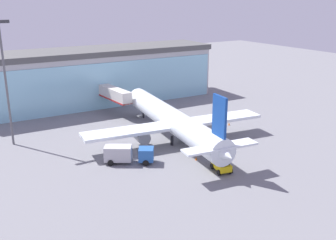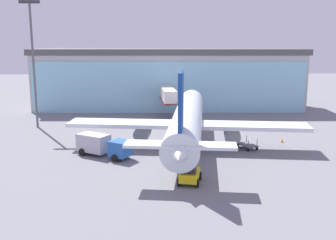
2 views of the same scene
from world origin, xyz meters
The scene contains 10 objects.
ground centered at (0.00, 0.00, 0.00)m, with size 240.00×240.00×0.00m, color slate.
terminal_building centered at (0.00, 35.69, 6.24)m, with size 56.43×15.17×12.49m.
jet_bridge centered at (-0.63, 24.99, 4.24)m, with size 3.10×12.52×5.62m.
apron_light_mast centered at (-22.57, 16.97, 11.97)m, with size 3.20×0.40×20.39m.
airplane centered at (1.39, 4.40, 3.54)m, with size 32.15×37.15×11.28m.
catering_truck centered at (-9.64, -0.14, 1.47)m, with size 7.34×5.78×2.65m.
baggage_cart centered at (9.32, 2.61, 0.50)m, with size 2.61×3.21×1.50m.
pushback_tug centered at (0.46, -9.96, 0.97)m, with size 2.77×3.52×2.30m.
safety_cone_nose centered at (-0.27, -4.73, 0.28)m, with size 0.36×0.36×0.55m, color orange.
safety_cone_wingtip centered at (15.06, 5.70, 0.28)m, with size 0.36×0.36×0.55m, color orange.
Camera 1 is at (-33.02, -49.45, 23.93)m, focal length 42.00 mm.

